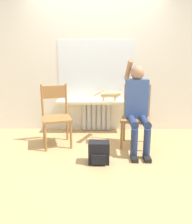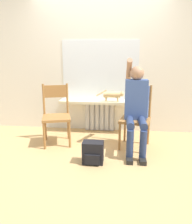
{
  "view_description": "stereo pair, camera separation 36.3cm",
  "coord_description": "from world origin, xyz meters",
  "px_view_note": "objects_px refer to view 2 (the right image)",
  "views": [
    {
      "loc": [
        0.04,
        -3.0,
        1.42
      ],
      "look_at": [
        0.0,
        0.52,
        0.53
      ],
      "focal_mm": 35.0,
      "sensor_mm": 36.0,
      "label": 1
    },
    {
      "loc": [
        0.4,
        -2.98,
        1.42
      ],
      "look_at": [
        0.0,
        0.52,
        0.53
      ],
      "focal_mm": 35.0,
      "sensor_mm": 36.0,
      "label": 2
    }
  ],
  "objects_px": {
    "chair_right": "(136,116)",
    "cat": "(113,95)",
    "chair_left": "(56,114)",
    "person": "(136,105)",
    "backpack": "(93,153)"
  },
  "relations": [
    {
      "from": "chair_left",
      "to": "backpack",
      "type": "xyz_separation_m",
      "value": [
        0.7,
        -0.67,
        -0.35
      ]
    },
    {
      "from": "chair_left",
      "to": "backpack",
      "type": "bearing_deg",
      "value": -60.32
    },
    {
      "from": "chair_right",
      "to": "cat",
      "type": "xyz_separation_m",
      "value": [
        -0.39,
        0.57,
        0.25
      ]
    },
    {
      "from": "person",
      "to": "cat",
      "type": "xyz_separation_m",
      "value": [
        -0.38,
        0.69,
        0.03
      ]
    },
    {
      "from": "chair_left",
      "to": "chair_right",
      "type": "distance_m",
      "value": 1.3
    },
    {
      "from": "chair_left",
      "to": "chair_right",
      "type": "bearing_deg",
      "value": -16.62
    },
    {
      "from": "chair_right",
      "to": "cat",
      "type": "relative_size",
      "value": 1.91
    },
    {
      "from": "cat",
      "to": "person",
      "type": "bearing_deg",
      "value": -61.51
    },
    {
      "from": "cat",
      "to": "backpack",
      "type": "xyz_separation_m",
      "value": [
        -0.22,
        -1.24,
        -0.6
      ]
    },
    {
      "from": "cat",
      "to": "chair_right",
      "type": "bearing_deg",
      "value": -55.73
    },
    {
      "from": "chair_right",
      "to": "person",
      "type": "relative_size",
      "value": 0.7
    },
    {
      "from": "chair_right",
      "to": "backpack",
      "type": "distance_m",
      "value": 0.97
    },
    {
      "from": "person",
      "to": "cat",
      "type": "bearing_deg",
      "value": 118.49
    },
    {
      "from": "chair_right",
      "to": "person",
      "type": "bearing_deg",
      "value": -81.86
    },
    {
      "from": "person",
      "to": "backpack",
      "type": "bearing_deg",
      "value": -137.58
    }
  ]
}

